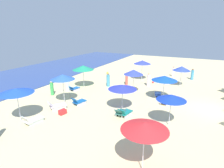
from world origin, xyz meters
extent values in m
plane|color=beige|center=(0.00, 0.00, 0.00)|extent=(60.00, 60.00, 0.00)
cube|color=#324C96|center=(0.00, 24.01, 0.06)|extent=(60.00, 11.98, 0.12)
cylinder|color=silver|center=(6.56, 8.40, 1.11)|extent=(0.05, 0.05, 2.21)
cone|color=#3442C0|center=(6.56, 8.40, 2.45)|extent=(2.23, 2.23, 0.47)
cylinder|color=silver|center=(0.48, 13.52, 1.05)|extent=(0.05, 0.05, 2.11)
cone|color=#21956C|center=(0.48, 13.52, 2.36)|extent=(2.46, 2.46, 0.50)
cube|color=silver|center=(-0.88, 13.57, 0.10)|extent=(1.00, 0.15, 0.20)
cube|color=silver|center=(-0.82, 14.07, 0.10)|extent=(1.00, 0.15, 0.20)
cube|color=#1C5CB1|center=(-0.85, 13.82, 0.23)|extent=(1.17, 0.70, 0.06)
cube|color=#1C5CB1|center=(-1.36, 13.87, 0.40)|extent=(0.42, 0.59, 0.38)
cylinder|color=silver|center=(-8.39, 13.13, 1.08)|extent=(0.05, 0.05, 2.16)
cone|color=blue|center=(-8.39, 13.13, 2.34)|extent=(2.44, 2.44, 0.35)
cube|color=silver|center=(-8.25, 11.61, 0.10)|extent=(1.18, 0.21, 0.20)
cube|color=silver|center=(-8.17, 12.18, 0.10)|extent=(1.18, 0.21, 0.20)
cube|color=silver|center=(-8.21, 11.90, 0.23)|extent=(1.40, 0.86, 0.06)
cube|color=silver|center=(-8.81, 11.98, 0.47)|extent=(0.36, 0.68, 0.50)
cylinder|color=silver|center=(-4.26, 12.42, 1.13)|extent=(0.05, 0.05, 2.27)
cone|color=blue|center=(-4.26, 12.42, 2.49)|extent=(2.20, 2.20, 0.45)
cube|color=silver|center=(-5.68, 11.78, 0.13)|extent=(1.04, 0.71, 0.26)
cube|color=silver|center=(-5.36, 12.26, 0.13)|extent=(1.04, 0.71, 0.26)
cube|color=silver|center=(-5.52, 12.02, 0.29)|extent=(1.50, 1.32, 0.06)
cube|color=silver|center=(-6.04, 12.37, 0.52)|extent=(0.69, 0.76, 0.50)
cube|color=silver|center=(-3.92, 10.71, 0.10)|extent=(1.06, 0.27, 0.21)
cube|color=silver|center=(-3.80, 11.26, 0.10)|extent=(1.06, 0.27, 0.21)
cube|color=#155AA4|center=(-3.86, 10.98, 0.24)|extent=(1.31, 0.91, 0.06)
cube|color=#155AA4|center=(-4.40, 11.10, 0.48)|extent=(0.46, 0.69, 0.51)
cylinder|color=silver|center=(-4.16, 2.96, 0.96)|extent=(0.05, 0.05, 1.92)
cone|color=#1737B7|center=(-4.16, 2.96, 2.12)|extent=(2.04, 2.04, 0.39)
cylinder|color=silver|center=(-9.28, 3.32, 1.12)|extent=(0.05, 0.05, 2.24)
cone|color=red|center=(-9.28, 3.32, 2.42)|extent=(2.21, 2.21, 0.37)
cylinder|color=silver|center=(0.61, 4.36, 0.98)|extent=(0.05, 0.05, 1.96)
cone|color=blue|center=(0.61, 4.36, 2.18)|extent=(2.39, 2.39, 0.45)
cube|color=silver|center=(-0.22, 3.80, 0.10)|extent=(1.18, 0.12, 0.21)
cube|color=silver|center=(-0.25, 4.28, 0.10)|extent=(1.18, 0.12, 0.21)
cube|color=silver|center=(-0.23, 4.04, 0.24)|extent=(1.34, 0.66, 0.06)
cube|color=silver|center=(-0.84, 4.00, 0.42)|extent=(0.43, 0.57, 0.41)
cube|color=silver|center=(1.37, 4.77, 0.12)|extent=(1.06, 0.32, 0.24)
cube|color=silver|center=(1.24, 5.24, 0.12)|extent=(1.06, 0.32, 0.24)
cube|color=#3259B6|center=(1.30, 5.01, 0.27)|extent=(1.32, 0.87, 0.06)
cube|color=#3259B6|center=(0.77, 4.86, 0.49)|extent=(0.40, 0.60, 0.46)
cylinder|color=silver|center=(1.02, 7.59, 1.04)|extent=(0.05, 0.05, 2.08)
cone|color=#3546B8|center=(1.02, 7.59, 2.34)|extent=(2.02, 2.02, 0.51)
cylinder|color=silver|center=(-3.19, 7.03, 0.91)|extent=(0.05, 0.05, 1.82)
cone|color=#2D37DA|center=(-3.19, 7.03, 2.01)|extent=(2.38, 2.38, 0.37)
cube|color=silver|center=(-4.26, 6.39, 0.12)|extent=(1.00, 0.05, 0.24)
cube|color=silver|center=(-4.27, 6.89, 0.12)|extent=(1.00, 0.05, 0.24)
cube|color=#2D665D|center=(-4.27, 6.64, 0.27)|extent=(1.12, 0.61, 0.06)
cube|color=#2D665D|center=(-4.77, 6.63, 0.49)|extent=(0.43, 0.57, 0.47)
cube|color=silver|center=(-4.20, 6.04, 0.12)|extent=(1.06, 0.26, 0.24)
cube|color=silver|center=(-4.09, 6.59, 0.12)|extent=(1.06, 0.26, 0.24)
cube|color=#188077|center=(-4.14, 6.32, 0.27)|extent=(1.31, 0.89, 0.06)
cube|color=#188077|center=(-4.68, 6.43, 0.49)|extent=(0.39, 0.67, 0.46)
cylinder|color=silver|center=(5.96, 3.41, 0.96)|extent=(0.05, 0.05, 1.93)
cone|color=#3149B5|center=(5.96, 3.41, 2.18)|extent=(2.00, 2.00, 0.51)
cylinder|color=#4195BD|center=(9.81, 2.33, 0.66)|extent=(0.44, 0.44, 1.32)
sphere|color=#9C634A|center=(9.81, 2.33, 1.42)|extent=(0.22, 0.22, 0.22)
cylinder|color=white|center=(-1.41, 14.36, 0.75)|extent=(0.52, 0.52, 1.50)
sphere|color=tan|center=(-1.41, 14.36, 1.59)|extent=(0.20, 0.20, 0.20)
cylinder|color=white|center=(4.30, 6.84, 0.71)|extent=(0.54, 0.54, 1.42)
sphere|color=tan|center=(4.30, 6.84, 1.53)|extent=(0.24, 0.24, 0.24)
cylinder|color=green|center=(-3.16, 14.96, 0.66)|extent=(0.46, 0.46, 1.32)
sphere|color=beige|center=(-3.16, 14.96, 1.43)|extent=(0.23, 0.23, 0.23)
cylinder|color=white|center=(10.44, 4.92, 0.65)|extent=(0.33, 0.33, 1.30)
sphere|color=tan|center=(10.44, 4.92, 1.42)|extent=(0.25, 0.25, 0.25)
cylinder|color=#4399B9|center=(2.10, 11.13, 0.71)|extent=(0.53, 0.53, 1.43)
sphere|color=#936545|center=(2.10, 11.13, 1.52)|extent=(0.20, 0.20, 0.20)
cylinder|color=#DB604D|center=(3.62, 9.38, 0.69)|extent=(0.44, 0.44, 1.38)
sphere|color=tan|center=(3.62, 9.38, 1.49)|extent=(0.26, 0.26, 0.26)
cube|color=red|center=(-6.21, 10.96, 0.20)|extent=(0.65, 0.48, 0.40)
sphere|color=yellow|center=(7.60, 14.12, 0.16)|extent=(0.33, 0.33, 0.33)
sphere|color=red|center=(5.77, 6.64, 0.12)|extent=(0.24, 0.24, 0.24)
camera|label=1|loc=(-16.49, 1.39, 6.61)|focal=29.33mm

